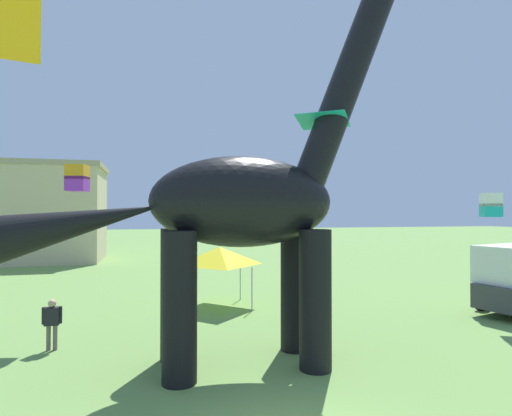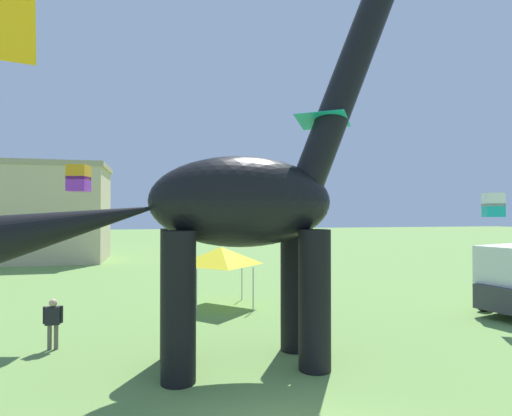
% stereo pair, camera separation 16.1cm
% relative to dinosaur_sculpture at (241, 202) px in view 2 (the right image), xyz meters
% --- Properties ---
extents(dinosaur_sculpture, '(13.34, 2.83, 13.94)m').
position_rel_dinosaur_sculpture_xyz_m(dinosaur_sculpture, '(0.00, 0.00, 0.00)').
color(dinosaur_sculpture, black).
rests_on(dinosaur_sculpture, ground_plane).
extents(person_watching_child, '(0.65, 0.29, 1.73)m').
position_rel_dinosaur_sculpture_xyz_m(person_watching_child, '(-6.00, 2.90, -3.99)').
color(person_watching_child, '#6B6056').
rests_on(person_watching_child, ground_plane).
extents(festival_canopy_tent, '(3.15, 3.15, 3.00)m').
position_rel_dinosaur_sculpture_xyz_m(festival_canopy_tent, '(0.61, 8.03, -2.50)').
color(festival_canopy_tent, '#B2B2B7').
rests_on(festival_canopy_tent, ground_plane).
extents(kite_high_right, '(0.87, 0.87, 1.05)m').
position_rel_dinosaur_sculpture_xyz_m(kite_high_right, '(-5.58, 5.08, 1.04)').
color(kite_high_right, orange).
extents(kite_high_left, '(2.04, 1.94, 2.03)m').
position_rel_dinosaur_sculpture_xyz_m(kite_high_left, '(2.75, 0.05, 2.69)').
color(kite_high_left, '#19B2B7').
extents(kite_apex, '(0.98, 0.98, 1.05)m').
position_rel_dinosaur_sculpture_xyz_m(kite_apex, '(11.75, 2.49, 0.01)').
color(kite_apex, white).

